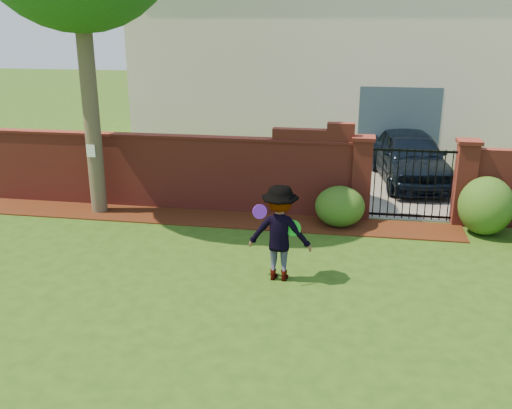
% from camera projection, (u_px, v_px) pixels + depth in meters
% --- Properties ---
extents(ground, '(80.00, 80.00, 0.01)m').
position_uv_depth(ground, '(215.00, 288.00, 9.55)').
color(ground, '#274912').
rests_on(ground, ground).
extents(mulch_bed, '(11.10, 1.08, 0.03)m').
position_uv_depth(mulch_bed, '(209.00, 218.00, 12.82)').
color(mulch_bed, '#37160A').
rests_on(mulch_bed, ground).
extents(brick_wall, '(8.70, 0.31, 2.16)m').
position_uv_depth(brick_wall, '(171.00, 170.00, 13.33)').
color(brick_wall, maroon).
rests_on(brick_wall, ground).
extents(pillar_left, '(0.50, 0.50, 1.88)m').
position_uv_depth(pillar_left, '(361.00, 177.00, 12.60)').
color(pillar_left, maroon).
rests_on(pillar_left, ground).
extents(pillar_right, '(0.50, 0.50, 1.88)m').
position_uv_depth(pillar_right, '(465.00, 182.00, 12.25)').
color(pillar_right, maroon).
rests_on(pillar_right, ground).
extents(iron_gate, '(1.78, 0.03, 1.60)m').
position_uv_depth(iron_gate, '(412.00, 184.00, 12.46)').
color(iron_gate, black).
rests_on(iron_gate, ground).
extents(driveway, '(3.20, 8.00, 0.01)m').
position_uv_depth(driveway, '(397.00, 175.00, 16.47)').
color(driveway, slate).
rests_on(driveway, ground).
extents(house, '(12.40, 6.40, 6.30)m').
position_uv_depth(house, '(323.00, 54.00, 19.63)').
color(house, '#EEE1C7').
rests_on(house, ground).
extents(car, '(2.29, 4.43, 1.44)m').
position_uv_depth(car, '(413.00, 159.00, 15.26)').
color(car, black).
rests_on(car, ground).
extents(paper_notice, '(0.20, 0.01, 0.28)m').
position_uv_depth(paper_notice, '(91.00, 151.00, 12.67)').
color(paper_notice, white).
rests_on(paper_notice, tree).
extents(shrub_left, '(1.08, 1.08, 0.88)m').
position_uv_depth(shrub_left, '(340.00, 206.00, 12.28)').
color(shrub_left, '#1F4D17').
rests_on(shrub_left, ground).
extents(shrub_middle, '(1.12, 1.12, 1.23)m').
position_uv_depth(shrub_middle, '(486.00, 206.00, 11.76)').
color(shrub_middle, '#1F4D17').
rests_on(shrub_middle, ground).
extents(man, '(1.11, 0.66, 1.69)m').
position_uv_depth(man, '(279.00, 233.00, 9.62)').
color(man, gray).
rests_on(man, ground).
extents(frisbee_purple, '(0.25, 0.18, 0.24)m').
position_uv_depth(frisbee_purple, '(260.00, 212.00, 9.23)').
color(frisbee_purple, purple).
rests_on(frisbee_purple, man).
extents(frisbee_green, '(0.28, 0.10, 0.28)m').
position_uv_depth(frisbee_green, '(293.00, 228.00, 9.48)').
color(frisbee_green, green).
rests_on(frisbee_green, man).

